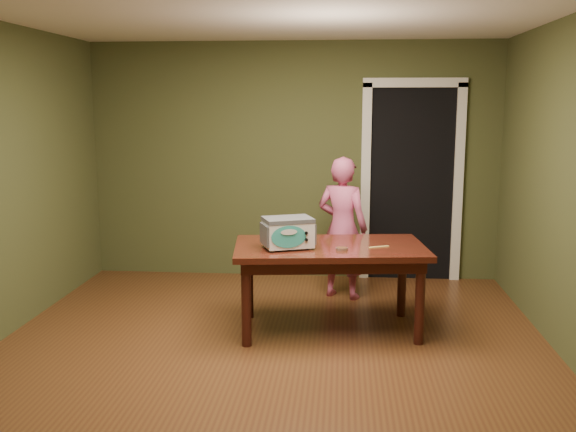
% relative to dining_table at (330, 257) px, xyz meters
% --- Properties ---
extents(floor, '(5.00, 5.00, 0.00)m').
position_rel_dining_table_xyz_m(floor, '(-0.45, -0.74, -0.65)').
color(floor, brown).
rests_on(floor, ground).
extents(room_shell, '(4.52, 5.02, 2.61)m').
position_rel_dining_table_xyz_m(room_shell, '(-0.45, -0.74, 1.06)').
color(room_shell, '#404625').
rests_on(room_shell, ground).
extents(doorway, '(1.10, 0.66, 2.25)m').
position_rel_dining_table_xyz_m(doorway, '(0.85, 2.04, 0.41)').
color(doorway, black).
rests_on(doorway, ground).
extents(dining_table, '(1.69, 1.08, 0.75)m').
position_rel_dining_table_xyz_m(dining_table, '(0.00, 0.00, 0.00)').
color(dining_table, '#37170C').
rests_on(dining_table, floor).
extents(toy_oven, '(0.48, 0.40, 0.26)m').
position_rel_dining_table_xyz_m(toy_oven, '(-0.35, -0.14, 0.24)').
color(toy_oven, '#4C4F54').
rests_on(toy_oven, dining_table).
extents(baking_pan, '(0.10, 0.10, 0.02)m').
position_rel_dining_table_xyz_m(baking_pan, '(0.10, -0.17, 0.11)').
color(baking_pan, silver).
rests_on(baking_pan, dining_table).
extents(spatula, '(0.17, 0.10, 0.01)m').
position_rel_dining_table_xyz_m(spatula, '(0.41, -0.04, 0.10)').
color(spatula, '#CFB55A').
rests_on(spatula, dining_table).
extents(child, '(0.61, 0.51, 1.42)m').
position_rel_dining_table_xyz_m(child, '(0.11, 0.97, 0.06)').
color(child, '#C04F7A').
rests_on(child, floor).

